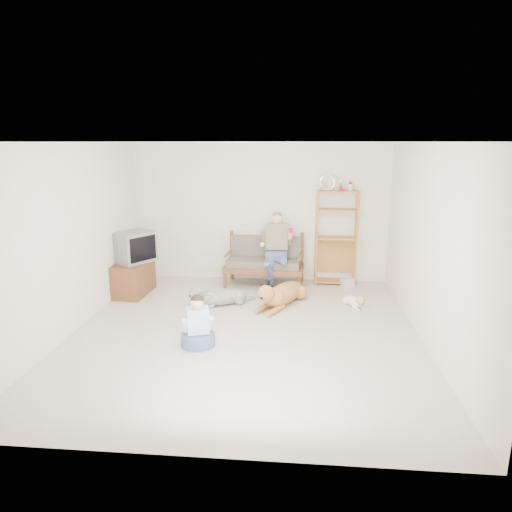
# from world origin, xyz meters

# --- Properties ---
(floor) EXTENTS (5.50, 5.50, 0.00)m
(floor) POSITION_xyz_m (0.00, 0.00, 0.00)
(floor) COLOR beige
(floor) RESTS_ON ground
(ceiling) EXTENTS (5.50, 5.50, 0.00)m
(ceiling) POSITION_xyz_m (0.00, 0.00, 2.70)
(ceiling) COLOR white
(ceiling) RESTS_ON ground
(wall_back) EXTENTS (5.00, 0.00, 5.00)m
(wall_back) POSITION_xyz_m (0.00, 2.75, 1.35)
(wall_back) COLOR silver
(wall_back) RESTS_ON ground
(wall_front) EXTENTS (5.00, 0.00, 5.00)m
(wall_front) POSITION_xyz_m (0.00, -2.75, 1.35)
(wall_front) COLOR silver
(wall_front) RESTS_ON ground
(wall_left) EXTENTS (0.00, 5.50, 5.50)m
(wall_left) POSITION_xyz_m (-2.50, 0.00, 1.35)
(wall_left) COLOR silver
(wall_left) RESTS_ON ground
(wall_right) EXTENTS (0.00, 5.50, 5.50)m
(wall_right) POSITION_xyz_m (2.50, 0.00, 1.35)
(wall_right) COLOR silver
(wall_right) RESTS_ON ground
(loveseat) EXTENTS (1.55, 0.82, 0.95)m
(loveseat) POSITION_xyz_m (0.11, 2.36, 0.49)
(loveseat) COLOR brown
(loveseat) RESTS_ON ground
(man) EXTENTS (0.55, 0.78, 1.26)m
(man) POSITION_xyz_m (0.33, 2.12, 0.66)
(man) COLOR #4B5A8A
(man) RESTS_ON loveseat
(etagere) EXTENTS (0.81, 0.35, 2.13)m
(etagere) POSITION_xyz_m (1.48, 2.55, 0.94)
(etagere) COLOR #B28037
(etagere) RESTS_ON ground
(book_stack) EXTENTS (0.28, 0.24, 0.15)m
(book_stack) POSITION_xyz_m (1.73, 2.42, 0.07)
(book_stack) COLOR silver
(book_stack) RESTS_ON ground
(tv_stand) EXTENTS (0.56, 0.93, 0.60)m
(tv_stand) POSITION_xyz_m (-2.23, 1.57, 0.30)
(tv_stand) COLOR brown
(tv_stand) RESTS_ON ground
(crt_tv) EXTENTS (0.80, 0.84, 0.55)m
(crt_tv) POSITION_xyz_m (-2.19, 1.62, 0.87)
(crt_tv) COLOR slate
(crt_tv) RESTS_ON tv_stand
(wall_outlet) EXTENTS (0.12, 0.02, 0.08)m
(wall_outlet) POSITION_xyz_m (-1.25, 2.73, 0.30)
(wall_outlet) COLOR white
(wall_outlet) RESTS_ON ground
(golden_retriever) EXTENTS (0.87, 1.46, 0.48)m
(golden_retriever) POSITION_xyz_m (0.47, 1.19, 0.20)
(golden_retriever) COLOR #BC7C41
(golden_retriever) RESTS_ON ground
(shaggy_dog) EXTENTS (1.13, 0.65, 0.37)m
(shaggy_dog) POSITION_xyz_m (-0.60, 1.09, 0.15)
(shaggy_dog) COLOR beige
(shaggy_dog) RESTS_ON ground
(terrier) EXTENTS (0.34, 0.59, 0.24)m
(terrier) POSITION_xyz_m (1.73, 1.20, 0.10)
(terrier) COLOR white
(terrier) RESTS_ON ground
(child) EXTENTS (0.46, 0.46, 0.73)m
(child) POSITION_xyz_m (-0.59, -0.49, 0.26)
(child) COLOR #4B5A8A
(child) RESTS_ON ground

